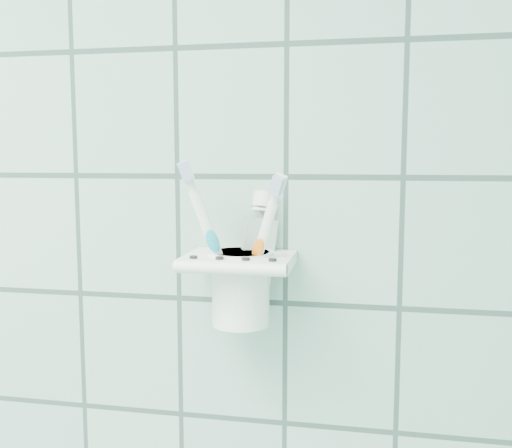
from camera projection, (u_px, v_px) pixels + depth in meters
The scene contains 6 objects.
holder_bracket at pixel (239, 262), 0.67m from camera, with size 0.13×0.10×0.04m.
cup at pixel (241, 285), 0.68m from camera, with size 0.08×0.08×0.09m.
toothbrush_pink at pixel (242, 237), 0.66m from camera, with size 0.07×0.03×0.20m.
toothbrush_blue at pixel (241, 235), 0.68m from camera, with size 0.02×0.08×0.19m.
toothbrush_orange at pixel (240, 237), 0.68m from camera, with size 0.06×0.06×0.19m.
toothpaste_tube at pixel (249, 244), 0.68m from camera, with size 0.05×0.05×0.16m.
Camera 1 is at (0.79, 0.51, 1.43)m, focal length 40.00 mm.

